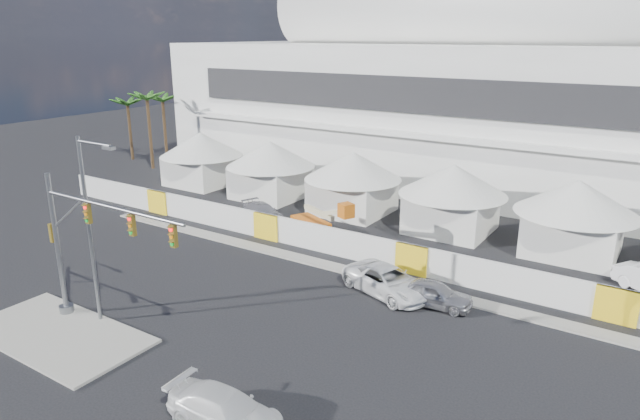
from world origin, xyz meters
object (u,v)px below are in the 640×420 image
Objects in this scene: pickup_curb at (388,281)px; boom_lift at (318,223)px; streetlight_median at (91,219)px; sedan_silver at (434,294)px; pickup_near at (226,411)px; lot_car_c at (263,212)px; traffic_mast at (80,245)px.

boom_lift is at bearing 73.75° from pickup_curb.
streetlight_median is 19.02m from boom_lift.
sedan_silver is 0.60× the size of boom_lift.
boom_lift reaches higher than pickup_curb.
boom_lift is at bearing 21.75° from pickup_near.
boom_lift is (-12.29, 6.55, 0.22)m from sedan_silver.
sedan_silver is 19.69m from lot_car_c.
pickup_curb is 17.00m from lot_car_c.
pickup_curb is at bearing 46.19° from traffic_mast.
pickup_near is 26.72m from lot_car_c.
pickup_near is 12.68m from traffic_mast.
pickup_curb reaches higher than sedan_silver.
traffic_mast is (-14.66, -12.24, 3.80)m from sedan_silver.
streetlight_median reaches higher than boom_lift.
traffic_mast is 1.03× the size of streetlight_median.
pickup_near is (0.17, -14.49, -0.08)m from pickup_curb.
pickup_curb is at bearing -10.55° from boom_lift.
boom_lift reaches higher than pickup_near.
lot_car_c is at bearing 102.29° from streetlight_median.
sedan_silver is at bearing -13.40° from pickup_near.
boom_lift is (1.91, 18.27, -4.94)m from streetlight_median.
boom_lift reaches higher than sedan_silver.
traffic_mast is 19.27m from boom_lift.
sedan_silver is 0.96× the size of lot_car_c.
traffic_mast is at bearing 155.05° from pickup_curb.
streetlight_median is at bearing 48.84° from traffic_mast.
sedan_silver is at bearing -90.81° from lot_car_c.
lot_car_c is at bearing 33.03° from pickup_near.
pickup_near is 0.51× the size of streetlight_median.
pickup_curb is 0.80× the size of boom_lift.
traffic_mast is 1.53m from streetlight_median.
lot_car_c is at bearing -161.71° from boom_lift.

